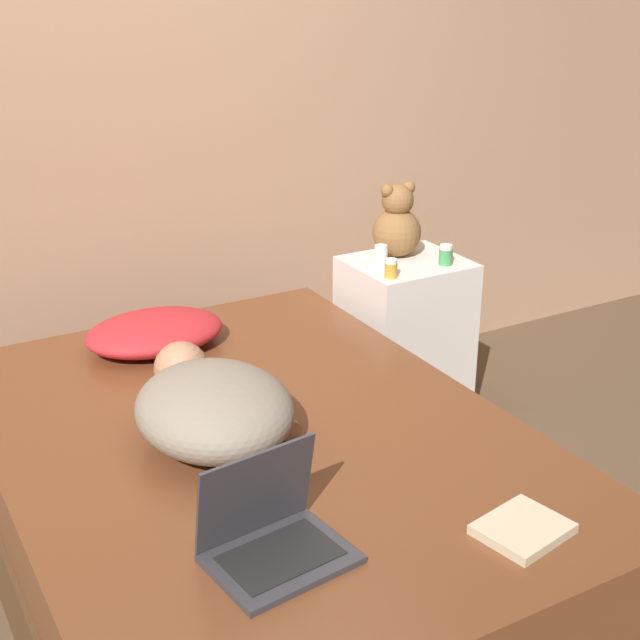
{
  "coord_description": "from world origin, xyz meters",
  "views": [
    {
      "loc": [
        -0.92,
        -1.99,
        1.77
      ],
      "look_at": [
        0.34,
        0.24,
        0.72
      ],
      "focal_mm": 50.0,
      "sensor_mm": 36.0,
      "label": 1
    }
  ],
  "objects_px": {
    "bottle_white": "(381,257)",
    "book": "(523,529)",
    "pillow": "(155,332)",
    "bottle_amber": "(391,269)",
    "laptop": "(271,534)",
    "teddy_bear": "(397,225)",
    "bottle_green": "(446,255)",
    "person_lying": "(212,405)"
  },
  "relations": [
    {
      "from": "pillow",
      "to": "laptop",
      "type": "bearing_deg",
      "value": -97.7
    },
    {
      "from": "pillow",
      "to": "bottle_green",
      "type": "xyz_separation_m",
      "value": [
        1.13,
        -0.11,
        0.12
      ]
    },
    {
      "from": "pillow",
      "to": "person_lying",
      "type": "distance_m",
      "value": 0.66
    },
    {
      "from": "bottle_amber",
      "to": "book",
      "type": "xyz_separation_m",
      "value": [
        -0.49,
        -1.29,
        -0.16
      ]
    },
    {
      "from": "person_lying",
      "to": "bottle_green",
      "type": "relative_size",
      "value": 8.59
    },
    {
      "from": "pillow",
      "to": "bottle_amber",
      "type": "height_order",
      "value": "bottle_amber"
    },
    {
      "from": "bottle_amber",
      "to": "pillow",
      "type": "bearing_deg",
      "value": 171.23
    },
    {
      "from": "pillow",
      "to": "bottle_green",
      "type": "relative_size",
      "value": 6.0
    },
    {
      "from": "laptop",
      "to": "teddy_bear",
      "type": "bearing_deg",
      "value": 40.12
    },
    {
      "from": "person_lying",
      "to": "laptop",
      "type": "relative_size",
      "value": 2.06
    },
    {
      "from": "laptop",
      "to": "teddy_bear",
      "type": "distance_m",
      "value": 1.75
    },
    {
      "from": "person_lying",
      "to": "laptop",
      "type": "xyz_separation_m",
      "value": [
        -0.09,
        -0.55,
        -0.04
      ]
    },
    {
      "from": "pillow",
      "to": "bottle_amber",
      "type": "distance_m",
      "value": 0.88
    },
    {
      "from": "person_lying",
      "to": "bottle_amber",
      "type": "distance_m",
      "value": 1.07
    },
    {
      "from": "bottle_white",
      "to": "book",
      "type": "xyz_separation_m",
      "value": [
        -0.52,
        -1.4,
        -0.17
      ]
    },
    {
      "from": "laptop",
      "to": "bottle_amber",
      "type": "bearing_deg",
      "value": 39.28
    },
    {
      "from": "laptop",
      "to": "bottle_green",
      "type": "distance_m",
      "value": 1.7
    },
    {
      "from": "bottle_green",
      "to": "book",
      "type": "distance_m",
      "value": 1.52
    },
    {
      "from": "bottle_white",
      "to": "bottle_green",
      "type": "xyz_separation_m",
      "value": [
        0.23,
        -0.09,
        -0.0
      ]
    },
    {
      "from": "person_lying",
      "to": "bottle_amber",
      "type": "height_order",
      "value": "bottle_amber"
    },
    {
      "from": "teddy_bear",
      "to": "bottle_green",
      "type": "relative_size",
      "value": 3.72
    },
    {
      "from": "laptop",
      "to": "teddy_bear",
      "type": "xyz_separation_m",
      "value": [
        1.19,
        1.28,
        0.21
      ]
    },
    {
      "from": "laptop",
      "to": "pillow",
      "type": "bearing_deg",
      "value": 75.31
    },
    {
      "from": "laptop",
      "to": "bottle_white",
      "type": "xyz_separation_m",
      "value": [
        1.06,
        1.19,
        0.13
      ]
    },
    {
      "from": "teddy_bear",
      "to": "bottle_amber",
      "type": "bearing_deg",
      "value": -128.11
    },
    {
      "from": "person_lying",
      "to": "bottle_green",
      "type": "bearing_deg",
      "value": 29.75
    },
    {
      "from": "bottle_white",
      "to": "bottle_green",
      "type": "distance_m",
      "value": 0.25
    },
    {
      "from": "bottle_green",
      "to": "bottle_amber",
      "type": "relative_size",
      "value": 1.09
    },
    {
      "from": "person_lying",
      "to": "bottle_green",
      "type": "height_order",
      "value": "bottle_green"
    },
    {
      "from": "pillow",
      "to": "teddy_bear",
      "type": "bearing_deg",
      "value": 4.05
    },
    {
      "from": "teddy_bear",
      "to": "pillow",
      "type": "bearing_deg",
      "value": -175.95
    },
    {
      "from": "bottle_green",
      "to": "book",
      "type": "bearing_deg",
      "value": -119.9
    },
    {
      "from": "bottle_white",
      "to": "book",
      "type": "relative_size",
      "value": 0.38
    },
    {
      "from": "person_lying",
      "to": "pillow",
      "type": "bearing_deg",
      "value": 89.14
    },
    {
      "from": "book",
      "to": "teddy_bear",
      "type": "bearing_deg",
      "value": 66.48
    },
    {
      "from": "laptop",
      "to": "bottle_amber",
      "type": "distance_m",
      "value": 1.49
    },
    {
      "from": "bottle_white",
      "to": "bottle_amber",
      "type": "relative_size",
      "value": 1.2
    },
    {
      "from": "pillow",
      "to": "bottle_white",
      "type": "relative_size",
      "value": 5.44
    },
    {
      "from": "pillow",
      "to": "person_lying",
      "type": "bearing_deg",
      "value": -95.95
    },
    {
      "from": "bottle_amber",
      "to": "person_lying",
      "type": "bearing_deg",
      "value": -150.57
    },
    {
      "from": "pillow",
      "to": "bottle_white",
      "type": "bearing_deg",
      "value": -0.92
    },
    {
      "from": "laptop",
      "to": "teddy_bear",
      "type": "height_order",
      "value": "teddy_bear"
    }
  ]
}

